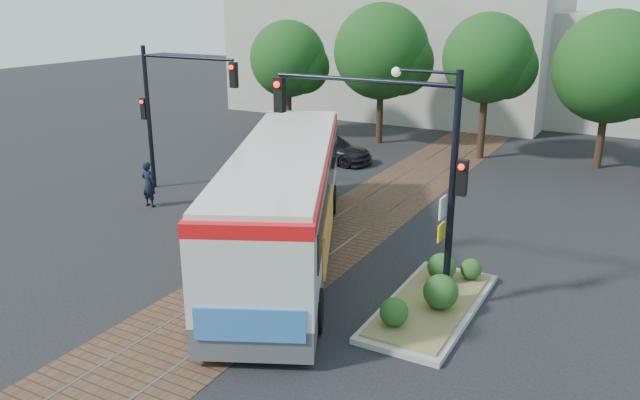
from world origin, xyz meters
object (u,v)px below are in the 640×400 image
at_px(city_bus, 285,195).
at_px(signal_pole_left, 168,100).
at_px(signal_pole_main, 407,150).
at_px(officer, 149,184).
at_px(parked_car, 329,149).
at_px(traffic_island, 433,297).

height_order(city_bus, signal_pole_left, signal_pole_left).
height_order(signal_pole_main, officer, signal_pole_main).
bearing_deg(city_bus, parked_car, 86.05).
relative_size(traffic_island, signal_pole_left, 0.87).
bearing_deg(officer, parked_car, -102.67).
relative_size(city_bus, signal_pole_left, 2.18).
relative_size(city_bus, traffic_island, 2.52).
relative_size(signal_pole_left, officer, 3.32).
distance_m(signal_pole_main, signal_pole_left, 13.14).
relative_size(signal_pole_main, parked_car, 1.33).
bearing_deg(traffic_island, signal_pole_left, 159.64).
distance_m(signal_pole_main, officer, 12.37).
distance_m(traffic_island, parked_car, 15.93).
distance_m(officer, parked_car, 10.16).
xyz_separation_m(signal_pole_left, officer, (0.60, -2.09, -2.96)).
height_order(traffic_island, parked_car, parked_car).
relative_size(traffic_island, officer, 2.88).
bearing_deg(signal_pole_main, officer, 166.83).
height_order(signal_pole_left, officer, signal_pole_left).
bearing_deg(signal_pole_left, parked_car, 66.09).
relative_size(officer, parked_car, 0.40).
xyz_separation_m(traffic_island, officer, (-12.58, 2.81, 0.57)).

